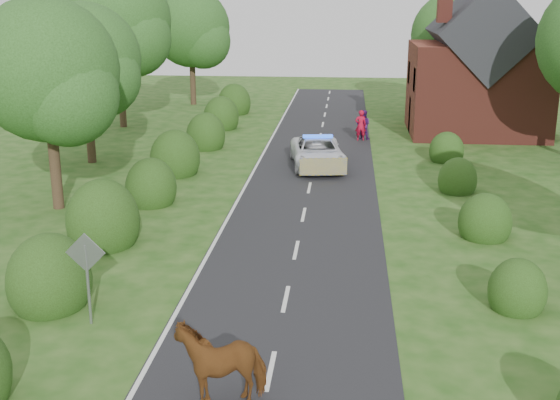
# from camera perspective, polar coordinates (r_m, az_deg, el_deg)

# --- Properties ---
(ground) EXTENTS (120.00, 120.00, 0.00)m
(ground) POSITION_cam_1_polar(r_m,az_deg,el_deg) (16.68, -0.78, -13.77)
(ground) COLOR #1E4B12
(road) EXTENTS (6.00, 70.00, 0.02)m
(road) POSITION_cam_1_polar(r_m,az_deg,el_deg) (30.54, 2.29, 0.48)
(road) COLOR black
(road) RESTS_ON ground
(road_markings) EXTENTS (4.96, 70.00, 0.01)m
(road_markings) POSITION_cam_1_polar(r_m,az_deg,el_deg) (28.69, -1.14, -0.54)
(road_markings) COLOR white
(road_markings) RESTS_ON road
(hedgerow_left) EXTENTS (2.75, 50.41, 3.00)m
(hedgerow_left) POSITION_cam_1_polar(r_m,az_deg,el_deg) (28.31, -11.37, 0.43)
(hedgerow_left) COLOR #213811
(hedgerow_left) RESTS_ON ground
(hedgerow_right) EXTENTS (2.10, 45.78, 2.10)m
(hedgerow_right) POSITION_cam_1_polar(r_m,az_deg,el_deg) (27.18, 15.85, -0.99)
(hedgerow_right) COLOR #213811
(hedgerow_right) RESTS_ON ground
(tree_left_a) EXTENTS (5.74, 5.60, 8.38)m
(tree_left_a) POSITION_cam_1_polar(r_m,az_deg,el_deg) (28.70, -18.08, 9.53)
(tree_left_a) COLOR #332316
(tree_left_a) RESTS_ON ground
(tree_left_b) EXTENTS (5.74, 5.60, 8.07)m
(tree_left_b) POSITION_cam_1_polar(r_m,az_deg,el_deg) (36.68, -15.30, 10.61)
(tree_left_b) COLOR #332316
(tree_left_b) RESTS_ON ground
(tree_left_c) EXTENTS (6.97, 6.80, 10.22)m
(tree_left_c) POSITION_cam_1_polar(r_m,az_deg,el_deg) (46.45, -12.79, 13.73)
(tree_left_c) COLOR #332316
(tree_left_c) RESTS_ON ground
(tree_left_d) EXTENTS (6.15, 6.00, 8.89)m
(tree_left_d) POSITION_cam_1_polar(r_m,az_deg,el_deg) (55.52, -7.00, 13.45)
(tree_left_d) COLOR #332316
(tree_left_d) RESTS_ON ground
(tree_right_c) EXTENTS (6.15, 6.00, 8.58)m
(tree_right_c) POSITION_cam_1_polar(r_m,az_deg,el_deg) (52.82, 14.20, 12.62)
(tree_right_c) COLOR #332316
(tree_right_c) RESTS_ON ground
(road_sign) EXTENTS (1.06, 0.08, 2.53)m
(road_sign) POSITION_cam_1_polar(r_m,az_deg,el_deg) (18.86, -15.46, -5.13)
(road_sign) COLOR gray
(road_sign) RESTS_ON ground
(house) EXTENTS (8.00, 7.40, 9.17)m
(house) POSITION_cam_1_polar(r_m,az_deg,el_deg) (45.26, 15.77, 9.97)
(house) COLOR maroon
(house) RESTS_ON ground
(cow) EXTENTS (2.46, 1.89, 1.55)m
(cow) POSITION_cam_1_polar(r_m,az_deg,el_deg) (15.37, -4.78, -13.33)
(cow) COLOR #5D3414
(cow) RESTS_ON ground
(police_van) EXTENTS (3.21, 5.69, 1.64)m
(police_van) POSITION_cam_1_polar(r_m,az_deg,el_deg) (35.28, 3.07, 3.88)
(police_van) COLOR white
(police_van) RESTS_ON ground
(pedestrian_red) EXTENTS (0.70, 0.50, 1.83)m
(pedestrian_red) POSITION_cam_1_polar(r_m,az_deg,el_deg) (41.95, 6.57, 6.04)
(pedestrian_red) COLOR #B30B27
(pedestrian_red) RESTS_ON ground
(pedestrian_purple) EXTENTS (0.96, 0.80, 1.76)m
(pedestrian_purple) POSITION_cam_1_polar(r_m,az_deg,el_deg) (42.40, 6.78, 6.10)
(pedestrian_purple) COLOR #431661
(pedestrian_purple) RESTS_ON ground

